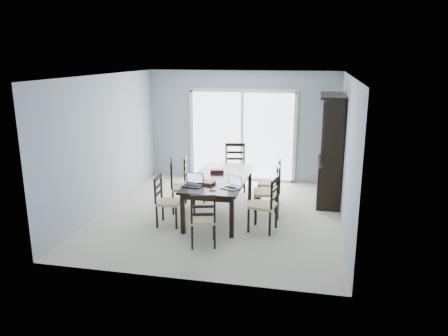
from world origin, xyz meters
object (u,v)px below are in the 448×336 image
(chair_left_far, at_px, (190,174))
(chair_end_near, at_px, (203,214))
(china_hutch, at_px, (331,151))
(chair_right_far, at_px, (274,177))
(chair_end_far, at_px, (235,162))
(laptop_silver, at_px, (231,185))
(chair_right_near, at_px, (268,199))
(hot_tub, at_px, (220,149))
(chair_left_mid, at_px, (178,180))
(game_box, at_px, (217,171))
(laptop_dark, at_px, (192,183))
(chair_left_near, at_px, (164,195))
(chair_right_mid, at_px, (272,185))
(cell_phone, at_px, (212,190))
(dining_table, at_px, (220,181))

(chair_left_far, relative_size, chair_end_near, 1.06)
(china_hutch, distance_m, chair_right_far, 1.28)
(chair_end_near, bearing_deg, china_hutch, 38.18)
(chair_end_far, xyz_separation_m, laptop_silver, (0.36, -2.36, 0.17))
(chair_right_near, distance_m, hot_tub, 4.60)
(chair_right_near, xyz_separation_m, chair_end_near, (-0.93, -0.84, -0.04))
(chair_left_mid, height_order, chair_left_far, chair_left_mid)
(chair_end_near, relative_size, game_box, 3.98)
(chair_right_far, distance_m, laptop_dark, 1.95)
(china_hutch, bearing_deg, chair_left_near, -146.29)
(chair_left_mid, bearing_deg, hot_tub, 160.55)
(chair_left_mid, bearing_deg, laptop_dark, 15.73)
(chair_left_far, bearing_deg, chair_end_near, 7.26)
(chair_end_far, height_order, game_box, chair_end_far)
(china_hutch, bearing_deg, laptop_silver, -131.45)
(chair_end_near, bearing_deg, chair_left_far, 95.44)
(china_hutch, xyz_separation_m, chair_left_mid, (-2.86, -1.22, -0.45))
(chair_left_far, height_order, chair_right_mid, chair_right_mid)
(china_hutch, height_order, chair_left_mid, china_hutch)
(chair_right_near, bearing_deg, game_box, 62.33)
(chair_end_far, bearing_deg, chair_left_far, 41.07)
(cell_phone, bearing_deg, game_box, 94.96)
(chair_left_far, relative_size, chair_right_far, 0.98)
(chair_left_far, bearing_deg, chair_left_near, -17.25)
(chair_right_far, bearing_deg, chair_left_near, 127.22)
(chair_left_mid, xyz_separation_m, chair_end_far, (0.81, 1.66, 0.01))
(chair_end_far, bearing_deg, game_box, 74.98)
(chair_left_far, distance_m, chair_right_far, 1.71)
(cell_phone, bearing_deg, chair_left_near, 164.96)
(dining_table, bearing_deg, chair_right_mid, 7.20)
(dining_table, distance_m, hot_tub, 3.73)
(chair_left_mid, relative_size, cell_phone, 10.60)
(chair_left_near, distance_m, game_box, 1.22)
(chair_right_near, relative_size, hot_tub, 0.54)
(chair_end_far, bearing_deg, laptop_silver, 87.19)
(chair_right_mid, relative_size, chair_end_far, 0.97)
(cell_phone, bearing_deg, chair_end_far, 88.00)
(chair_left_mid, xyz_separation_m, chair_right_far, (1.77, 0.74, -0.03))
(chair_right_near, distance_m, chair_right_far, 1.38)
(laptop_silver, bearing_deg, chair_left_mid, 175.48)
(laptop_dark, bearing_deg, chair_end_near, -54.82)
(chair_end_near, height_order, laptop_silver, chair_end_near)
(chair_right_mid, bearing_deg, cell_phone, 126.13)
(china_hutch, xyz_separation_m, chair_right_mid, (-1.06, -1.13, -0.46))
(chair_left_mid, distance_m, chair_right_far, 1.92)
(china_hutch, relative_size, chair_left_near, 2.12)
(dining_table, relative_size, chair_end_near, 2.13)
(chair_right_far, xyz_separation_m, cell_phone, (-0.87, -1.63, 0.17))
(cell_phone, bearing_deg, hot_tub, 96.78)
(chair_left_near, xyz_separation_m, chair_left_far, (0.08, 1.39, 0.03))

